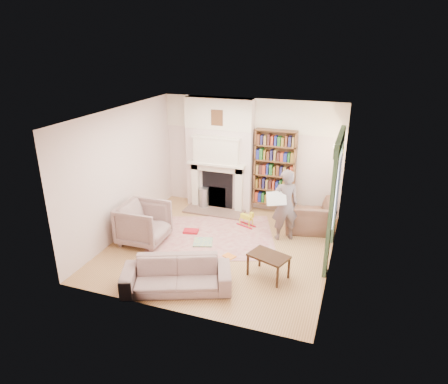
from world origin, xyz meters
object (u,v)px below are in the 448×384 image
at_px(sofa, 177,275).
at_px(coffee_table, 268,266).
at_px(man_reading, 285,205).
at_px(paraffin_heater, 204,198).
at_px(armchair_reading, 309,216).
at_px(bookcase, 275,168).
at_px(rocking_horse, 246,219).
at_px(armchair_left, 144,223).

relative_size(sofa, coffee_table, 2.69).
xyz_separation_m(man_reading, paraffin_heater, (-2.27, 0.98, -0.52)).
height_order(armchair_reading, paraffin_heater, armchair_reading).
distance_m(sofa, coffee_table, 1.68).
bearing_deg(coffee_table, bookcase, 121.02).
bearing_deg(armchair_reading, paraffin_heater, -20.51).
xyz_separation_m(bookcase, rocking_horse, (-0.40, -1.00, -0.98)).
bearing_deg(paraffin_heater, man_reading, -23.28).
distance_m(armchair_left, sofa, 1.95).
distance_m(man_reading, coffee_table, 1.67).
xyz_separation_m(armchair_left, sofa, (1.41, -1.34, -0.16)).
distance_m(coffee_table, paraffin_heater, 3.44).
height_order(bookcase, sofa, bookcase).
relative_size(man_reading, coffee_table, 2.28).
height_order(coffee_table, rocking_horse, coffee_table).
bearing_deg(armchair_reading, armchair_left, 15.51).
relative_size(armchair_reading, rocking_horse, 2.43).
distance_m(sofa, paraffin_heater, 3.56).
xyz_separation_m(armchair_reading, man_reading, (-0.45, -0.60, 0.45)).
distance_m(bookcase, man_reading, 1.47).
relative_size(bookcase, armchair_reading, 1.70).
height_order(bookcase, rocking_horse, bookcase).
relative_size(armchair_reading, sofa, 0.58).
height_order(paraffin_heater, rocking_horse, paraffin_heater).
xyz_separation_m(bookcase, paraffin_heater, (-1.74, -0.34, -0.90)).
bearing_deg(sofa, armchair_left, 114.79).
distance_m(armchair_reading, sofa, 3.58).
xyz_separation_m(armchair_reading, coffee_table, (-0.41, -2.17, -0.13)).
distance_m(man_reading, paraffin_heater, 2.53).
bearing_deg(armchair_reading, sofa, 46.52).
relative_size(bookcase, armchair_left, 1.93).
height_order(armchair_left, paraffin_heater, armchair_left).
relative_size(bookcase, paraffin_heater, 3.36).
xyz_separation_m(armchair_reading, rocking_horse, (-1.39, -0.29, -0.16)).
bearing_deg(sofa, armchair_reading, 37.43).
bearing_deg(rocking_horse, sofa, -78.53).
bearing_deg(rocking_horse, bookcase, 88.63).
relative_size(armchair_left, man_reading, 0.60).
height_order(armchair_reading, sofa, armchair_reading).
relative_size(bookcase, coffee_table, 2.64).
relative_size(armchair_left, paraffin_heater, 1.74).
xyz_separation_m(armchair_left, rocking_horse, (1.86, 1.45, -0.24)).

